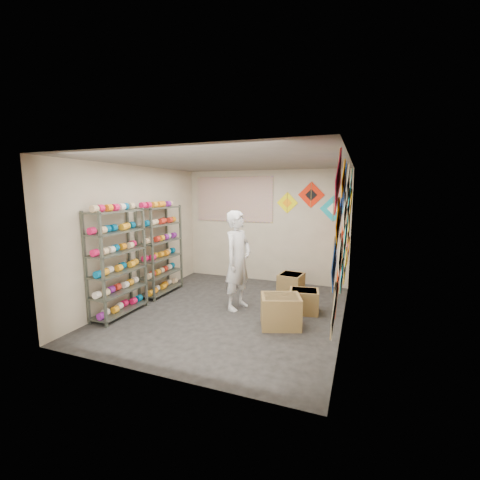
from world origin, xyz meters
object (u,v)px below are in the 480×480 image
at_px(shopkeeper, 238,260).
at_px(carton_a, 281,311).
at_px(carton_b, 304,301).
at_px(carton_c, 291,284).
at_px(shelf_rack_front, 117,263).
at_px(shelf_rack_back, 161,250).

distance_m(shopkeeper, carton_a, 1.28).
distance_m(carton_b, carton_c, 1.03).
xyz_separation_m(shelf_rack_front, shelf_rack_back, (0.00, 1.30, 0.00)).
bearing_deg(shopkeeper, shelf_rack_front, 132.55).
height_order(shelf_rack_back, carton_c, shelf_rack_back).
height_order(shopkeeper, carton_c, shopkeeper).
bearing_deg(carton_c, shelf_rack_back, -153.93).
height_order(shelf_rack_back, carton_a, shelf_rack_back).
xyz_separation_m(shopkeeper, carton_c, (0.78, 1.15, -0.70)).
height_order(carton_b, carton_c, carton_c).
bearing_deg(carton_c, carton_a, -76.73).
bearing_deg(shopkeeper, shelf_rack_back, 95.70).
bearing_deg(shelf_rack_front, carton_a, 10.55).
bearing_deg(carton_b, carton_c, 105.65).
bearing_deg(carton_a, carton_b, 51.65).
height_order(shelf_rack_back, carton_b, shelf_rack_back).
distance_m(carton_a, carton_b, 0.80).
height_order(carton_a, carton_b, carton_a).
bearing_deg(shelf_rack_back, carton_b, -0.29).
relative_size(shopkeeper, carton_c, 3.56).
relative_size(shelf_rack_front, carton_a, 3.03).
relative_size(shelf_rack_back, carton_c, 3.65).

